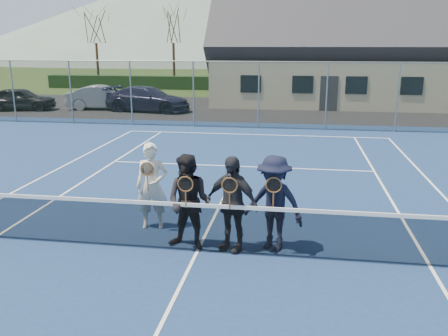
# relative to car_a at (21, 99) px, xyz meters

# --- Properties ---
(ground) EXTENTS (220.00, 220.00, 0.00)m
(ground) POSITION_rel_car_a_xyz_m (14.21, 2.38, -0.66)
(ground) COLOR #2A4017
(ground) RESTS_ON ground
(court_surface) EXTENTS (30.00, 30.00, 0.02)m
(court_surface) POSITION_rel_car_a_xyz_m (14.21, -17.62, -0.65)
(court_surface) COLOR navy
(court_surface) RESTS_ON ground
(tarmac_carpark) EXTENTS (40.00, 12.00, 0.01)m
(tarmac_carpark) POSITION_rel_car_a_xyz_m (10.21, 2.38, -0.66)
(tarmac_carpark) COLOR black
(tarmac_carpark) RESTS_ON ground
(hedge_row) EXTENTS (40.00, 1.20, 1.10)m
(hedge_row) POSITION_rel_car_a_xyz_m (14.21, 14.38, -0.11)
(hedge_row) COLOR black
(hedge_row) RESTS_ON ground
(hill_west) EXTENTS (110.00, 110.00, 18.00)m
(hill_west) POSITION_rel_car_a_xyz_m (-10.79, 77.38, 8.34)
(hill_west) COLOR slate
(hill_west) RESTS_ON ground
(hill_centre) EXTENTS (120.00, 120.00, 22.00)m
(hill_centre) POSITION_rel_car_a_xyz_m (34.21, 77.38, 10.34)
(hill_centre) COLOR slate
(hill_centre) RESTS_ON ground
(car_a) EXTENTS (4.11, 2.27, 1.32)m
(car_a) POSITION_rel_car_a_xyz_m (0.00, 0.00, 0.00)
(car_a) COLOR black
(car_a) RESTS_ON ground
(car_b) EXTENTS (4.39, 2.05, 1.39)m
(car_b) POSITION_rel_car_a_xyz_m (4.66, 1.11, 0.03)
(car_b) COLOR #919499
(car_b) RESTS_ON ground
(car_c) EXTENTS (5.16, 2.73, 1.42)m
(car_c) POSITION_rel_car_a_xyz_m (7.48, 0.66, 0.05)
(car_c) COLOR #1A1933
(car_c) RESTS_ON ground
(court_markings) EXTENTS (11.03, 23.83, 0.01)m
(court_markings) POSITION_rel_car_a_xyz_m (14.21, -17.62, -0.64)
(court_markings) COLOR white
(court_markings) RESTS_ON court_surface
(tennis_net) EXTENTS (11.68, 0.08, 1.10)m
(tennis_net) POSITION_rel_car_a_xyz_m (14.21, -17.62, -0.12)
(tennis_net) COLOR slate
(tennis_net) RESTS_ON ground
(perimeter_fence) EXTENTS (30.07, 0.07, 3.02)m
(perimeter_fence) POSITION_rel_car_a_xyz_m (14.21, -4.12, 0.86)
(perimeter_fence) COLOR slate
(perimeter_fence) RESTS_ON ground
(clubhouse) EXTENTS (15.60, 8.20, 7.70)m
(clubhouse) POSITION_rel_car_a_xyz_m (18.21, 6.38, 3.33)
(clubhouse) COLOR beige
(clubhouse) RESTS_ON ground
(tree_a) EXTENTS (3.20, 3.20, 7.77)m
(tree_a) POSITION_rel_car_a_xyz_m (-1.79, 15.38, 5.13)
(tree_a) COLOR #382114
(tree_a) RESTS_ON ground
(tree_b) EXTENTS (3.20, 3.20, 7.77)m
(tree_b) POSITION_rel_car_a_xyz_m (5.21, 15.38, 5.13)
(tree_b) COLOR #361F13
(tree_b) RESTS_ON ground
(tree_c) EXTENTS (3.20, 3.20, 7.77)m
(tree_c) POSITION_rel_car_a_xyz_m (16.21, 15.38, 5.13)
(tree_c) COLOR #3A2715
(tree_c) RESTS_ON ground
(tree_d) EXTENTS (3.20, 3.20, 7.77)m
(tree_d) POSITION_rel_car_a_xyz_m (26.21, 15.38, 5.13)
(tree_d) COLOR #362213
(tree_d) RESTS_ON ground
(player_a) EXTENTS (0.73, 0.56, 1.80)m
(player_a) POSITION_rel_car_a_xyz_m (13.04, -16.55, 0.26)
(player_a) COLOR silver
(player_a) RESTS_ON court_surface
(player_b) EXTENTS (0.99, 0.84, 1.80)m
(player_b) POSITION_rel_car_a_xyz_m (14.03, -17.44, 0.26)
(player_b) COLOR black
(player_b) RESTS_ON court_surface
(player_c) EXTENTS (1.14, 0.80, 1.80)m
(player_c) POSITION_rel_car_a_xyz_m (14.82, -17.40, 0.26)
(player_c) COLOR #232328
(player_c) RESTS_ON court_surface
(player_d) EXTENTS (1.33, 1.06, 1.80)m
(player_d) POSITION_rel_car_a_xyz_m (15.58, -17.26, 0.26)
(player_d) COLOR black
(player_d) RESTS_ON court_surface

